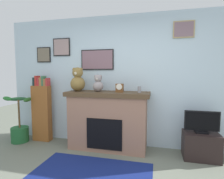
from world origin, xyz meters
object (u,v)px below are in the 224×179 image
object	(u,v)px
tv_stand	(201,146)
teddy_bear_grey	(78,80)
potted_plant	(20,128)
television	(202,122)
fireplace	(108,120)
bookshelf	(42,110)
teddy_bear_cream	(98,84)
mantel_clock	(120,88)
candle_jar	(139,89)

from	to	relation	value
tv_stand	teddy_bear_grey	world-z (taller)	teddy_bear_grey
potted_plant	tv_stand	distance (m)	3.57
television	potted_plant	bearing A→B (deg)	-178.60
fireplace	tv_stand	world-z (taller)	fireplace
bookshelf	teddy_bear_cream	distance (m)	1.44
bookshelf	mantel_clock	world-z (taller)	bookshelf
tv_stand	candle_jar	world-z (taller)	candle_jar
bookshelf	fireplace	bearing A→B (deg)	-2.33
bookshelf	tv_stand	xyz separation A→B (m)	(3.15, -0.10, -0.43)
tv_stand	teddy_bear_cream	distance (m)	2.11
mantel_clock	teddy_bear_cream	bearing A→B (deg)	179.82
candle_jar	television	bearing A→B (deg)	-1.25
bookshelf	potted_plant	bearing A→B (deg)	-155.73
bookshelf	teddy_bear_grey	distance (m)	1.11
candle_jar	tv_stand	bearing A→B (deg)	-1.17
teddy_bear_grey	teddy_bear_cream	xyz separation A→B (m)	(0.42, 0.00, -0.06)
bookshelf	candle_jar	xyz separation A→B (m)	(2.09, -0.08, 0.51)
fireplace	television	xyz separation A→B (m)	(1.65, -0.04, 0.07)
teddy_bear_cream	teddy_bear_grey	bearing A→B (deg)	-179.98
tv_stand	television	bearing A→B (deg)	-90.00
tv_stand	teddy_bear_grey	bearing A→B (deg)	179.47
potted_plant	candle_jar	xyz separation A→B (m)	(2.51, 0.11, 0.87)
bookshelf	tv_stand	bearing A→B (deg)	-1.82
tv_stand	teddy_bear_cream	xyz separation A→B (m)	(-1.84, 0.02, 1.03)
tv_stand	teddy_bear_cream	bearing A→B (deg)	179.34
television	teddy_bear_grey	distance (m)	2.36
fireplace	bookshelf	size ratio (longest dim) A/B	1.13
fireplace	tv_stand	bearing A→B (deg)	-1.36
television	bookshelf	bearing A→B (deg)	178.16
bookshelf	television	xyz separation A→B (m)	(3.15, -0.10, -0.03)
teddy_bear_grey	teddy_bear_cream	size ratio (longest dim) A/B	1.43
fireplace	television	world-z (taller)	fireplace
tv_stand	potted_plant	bearing A→B (deg)	-178.57
fireplace	teddy_bear_cream	distance (m)	0.72
candle_jar	teddy_bear_cream	bearing A→B (deg)	-179.97
mantel_clock	teddy_bear_cream	world-z (taller)	teddy_bear_cream
candle_jar	teddy_bear_cream	size ratio (longest dim) A/B	0.36
fireplace	teddy_bear_grey	distance (m)	0.97
fireplace	teddy_bear_cream	xyz separation A→B (m)	(-0.19, -0.02, 0.69)
candle_jar	teddy_bear_grey	distance (m)	1.22
teddy_bear_grey	bookshelf	bearing A→B (deg)	174.92
tv_stand	teddy_bear_grey	xyz separation A→B (m)	(-2.26, 0.02, 1.09)
candle_jar	teddy_bear_grey	bearing A→B (deg)	-179.97
fireplace	teddy_bear_grey	world-z (taller)	teddy_bear_grey
fireplace	candle_jar	xyz separation A→B (m)	(0.60, -0.02, 0.61)
candle_jar	potted_plant	bearing A→B (deg)	-177.49
bookshelf	candle_jar	size ratio (longest dim) A/B	12.15
television	mantel_clock	bearing A→B (deg)	179.14
bookshelf	teddy_bear_cream	size ratio (longest dim) A/B	4.32
candle_jar	mantel_clock	bearing A→B (deg)	-179.73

